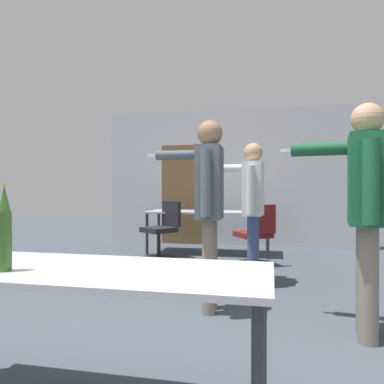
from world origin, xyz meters
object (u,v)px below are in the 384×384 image
object	(u,v)px
office_chair_far_right	(255,237)
beer_bottle	(4,230)
person_center_tall	(252,198)
person_left_plaid	(208,194)
office_chair_near_pushed	(162,231)
person_far_watching	(365,197)

from	to	relation	value
office_chair_far_right	beer_bottle	distance (m)	4.25
person_center_tall	office_chair_far_right	bearing A→B (deg)	4.49
person_left_plaid	office_chair_near_pushed	xyz separation A→B (m)	(-1.19, 2.50, -0.65)
person_center_tall	office_chair_far_right	xyz separation A→B (m)	(-0.01, 1.10, -0.61)
person_left_plaid	office_chair_far_right	distance (m)	2.34
person_center_tall	beer_bottle	size ratio (longest dim) A/B	4.09
person_far_watching	beer_bottle	size ratio (longest dim) A/B	4.33
person_center_tall	beer_bottle	distance (m)	3.16
person_far_watching	beer_bottle	distance (m)	2.44
person_left_plaid	office_chair_near_pushed	world-z (taller)	person_left_plaid
office_chair_far_right	person_far_watching	bearing A→B (deg)	-101.56
person_far_watching	beer_bottle	xyz separation A→B (m)	(-1.92, -1.50, -0.13)
office_chair_near_pushed	person_center_tall	bearing A→B (deg)	174.35
person_center_tall	beer_bottle	xyz separation A→B (m)	(-1.00, -3.00, -0.09)
person_far_watching	office_chair_far_right	bearing A→B (deg)	28.19
person_left_plaid	office_chair_near_pushed	bearing A→B (deg)	24.23
person_far_watching	office_chair_near_pushed	xyz separation A→B (m)	(-2.46, 2.88, -0.63)
beer_bottle	person_far_watching	bearing A→B (deg)	38.02
person_far_watching	person_left_plaid	distance (m)	1.32
office_chair_far_right	office_chair_near_pushed	distance (m)	1.55
person_center_tall	person_left_plaid	bearing A→B (deg)	166.95
person_left_plaid	beer_bottle	distance (m)	2.00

